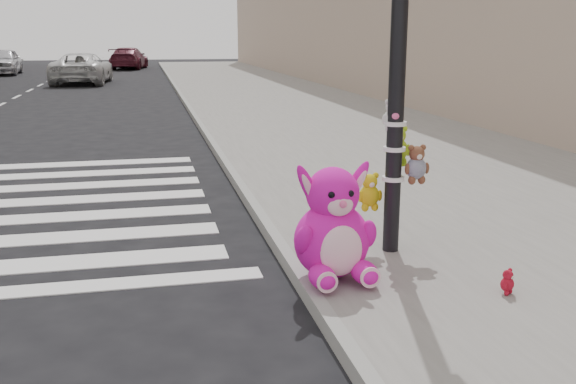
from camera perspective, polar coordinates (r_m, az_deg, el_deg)
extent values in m
plane|color=black|center=(4.66, -14.21, -15.98)|extent=(120.00, 120.00, 0.00)
cube|color=slate|center=(15.01, 6.17, 5.24)|extent=(7.00, 80.00, 0.14)
cube|color=gray|center=(14.29, -7.10, 4.78)|extent=(0.12, 80.00, 0.15)
cylinder|color=black|center=(6.32, 9.77, 12.33)|extent=(0.16, 0.16, 4.00)
cylinder|color=white|center=(6.47, 9.32, 1.20)|extent=(0.22, 0.22, 0.04)
cylinder|color=white|center=(6.41, 9.42, 3.82)|extent=(0.22, 0.22, 0.04)
cylinder|color=white|center=(6.37, 9.51, 6.03)|extent=(0.22, 0.22, 0.04)
ellipsoid|color=#E213AC|center=(5.54, 3.06, -7.86)|extent=(0.25, 0.38, 0.20)
ellipsoid|color=#E213AC|center=(5.67, 6.81, -7.41)|extent=(0.25, 0.38, 0.20)
ellipsoid|color=#E213AC|center=(5.78, 3.92, -4.31)|extent=(0.73, 0.63, 0.69)
ellipsoid|color=#F9BFD1|center=(5.58, 4.76, -5.24)|extent=(0.39, 0.16, 0.45)
sphere|color=#E213AC|center=(5.66, 3.99, -0.14)|extent=(0.51, 0.51, 0.48)
ellipsoid|color=#E213AC|center=(5.60, 1.85, 0.40)|extent=(0.33, 0.12, 0.48)
ellipsoid|color=#E213AC|center=(5.75, 5.95, 0.68)|extent=(0.33, 0.12, 0.48)
imported|color=silver|center=(32.82, -17.84, 10.42)|extent=(2.76, 5.38, 1.45)
imported|color=#521725|center=(46.30, -13.96, 11.46)|extent=(2.79, 5.26, 1.45)
imported|color=silver|center=(42.00, -24.03, 10.56)|extent=(2.05, 4.63, 1.55)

